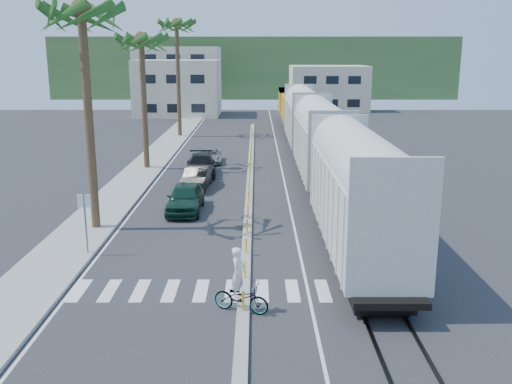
{
  "coord_description": "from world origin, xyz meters",
  "views": [
    {
      "loc": [
        0.47,
        -22.81,
        9.13
      ],
      "look_at": [
        0.46,
        6.13,
        2.0
      ],
      "focal_mm": 40.0,
      "sensor_mm": 36.0,
      "label": 1
    }
  ],
  "objects_px": {
    "street_sign": "(85,214)",
    "car_lead": "(185,198)",
    "car_second": "(197,178)",
    "cyclist": "(241,292)"
  },
  "relations": [
    {
      "from": "car_second",
      "to": "cyclist",
      "type": "height_order",
      "value": "cyclist"
    },
    {
      "from": "street_sign",
      "to": "car_lead",
      "type": "bearing_deg",
      "value": 64.22
    },
    {
      "from": "car_lead",
      "to": "cyclist",
      "type": "xyz_separation_m",
      "value": [
        3.6,
        -13.32,
        -0.06
      ]
    },
    {
      "from": "street_sign",
      "to": "cyclist",
      "type": "height_order",
      "value": "street_sign"
    },
    {
      "from": "car_lead",
      "to": "car_second",
      "type": "bearing_deg",
      "value": 89.61
    },
    {
      "from": "street_sign",
      "to": "car_lead",
      "type": "height_order",
      "value": "street_sign"
    },
    {
      "from": "car_lead",
      "to": "car_second",
      "type": "xyz_separation_m",
      "value": [
        0.08,
        5.86,
        -0.07
      ]
    },
    {
      "from": "car_lead",
      "to": "cyclist",
      "type": "bearing_deg",
      "value": -74.53
    },
    {
      "from": "car_second",
      "to": "cyclist",
      "type": "xyz_separation_m",
      "value": [
        3.52,
        -19.18,
        0.01
      ]
    },
    {
      "from": "car_lead",
      "to": "cyclist",
      "type": "height_order",
      "value": "cyclist"
    }
  ]
}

